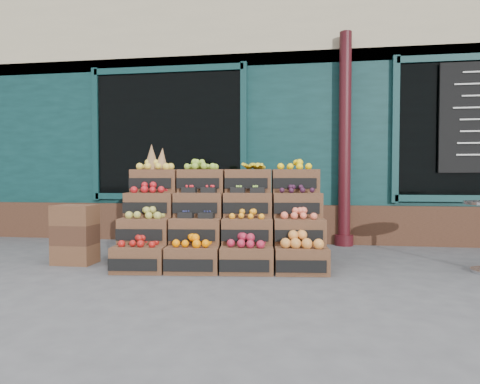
# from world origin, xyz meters

# --- Properties ---
(ground) EXTENTS (60.00, 60.00, 0.00)m
(ground) POSITION_xyz_m (0.00, 0.00, 0.00)
(ground) COLOR #49494C
(ground) RESTS_ON ground
(shop_facade) EXTENTS (12.00, 6.24, 4.80)m
(shop_facade) POSITION_xyz_m (0.00, 5.11, 2.40)
(shop_facade) COLOR #0E3030
(shop_facade) RESTS_ON ground
(crate_display) EXTENTS (2.42, 1.36, 1.45)m
(crate_display) POSITION_xyz_m (-0.39, 0.55, 0.45)
(crate_display) COLOR #533421
(crate_display) RESTS_ON ground
(spare_crates) EXTENTS (0.47, 0.33, 0.70)m
(spare_crates) POSITION_xyz_m (-2.12, 0.25, 0.35)
(spare_crates) COLOR #533421
(spare_crates) RESTS_ON ground
(shopkeeper) EXTENTS (0.80, 0.55, 2.15)m
(shopkeeper) POSITION_xyz_m (-1.92, 2.92, 1.07)
(shopkeeper) COLOR #175122
(shopkeeper) RESTS_ON ground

